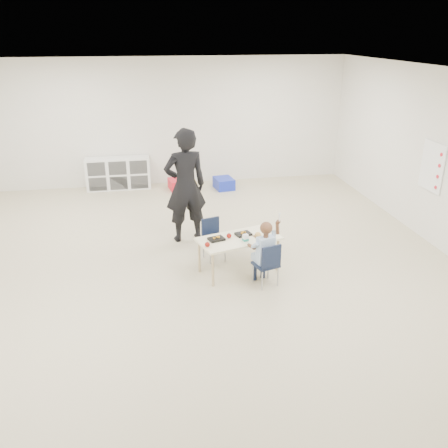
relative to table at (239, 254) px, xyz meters
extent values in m
plane|color=#BCB090|center=(-0.63, 0.07, -0.27)|extent=(9.00, 9.00, 0.00)
plane|color=white|center=(-0.63, 0.07, 2.53)|extent=(9.00, 9.00, 0.00)
cube|color=white|center=(-0.63, 4.57, 1.13)|extent=(8.00, 0.02, 2.80)
cube|color=white|center=(-0.63, -4.43, 1.13)|extent=(8.00, 0.02, 2.80)
cube|color=#F1E9C1|center=(0.00, 0.00, 0.25)|extent=(1.29, 0.89, 0.03)
cube|color=black|center=(0.09, 0.09, 0.28)|extent=(0.26, 0.22, 0.03)
cube|color=black|center=(-0.33, -0.02, 0.28)|extent=(0.26, 0.22, 0.03)
cube|color=white|center=(0.07, -0.13, 0.31)|extent=(0.09, 0.09, 0.10)
ellipsoid|color=tan|center=(0.28, -0.01, 0.30)|extent=(0.09, 0.09, 0.07)
sphere|color=maroon|center=(-0.14, 0.02, 0.30)|extent=(0.07, 0.07, 0.07)
sphere|color=maroon|center=(-0.49, -0.22, 0.30)|extent=(0.07, 0.07, 0.07)
cube|color=white|center=(-1.83, 4.35, 0.08)|extent=(1.40, 0.40, 0.70)
cube|color=white|center=(3.35, 0.67, 0.98)|extent=(0.02, 0.60, 0.80)
imported|color=black|center=(-0.63, 1.29, 0.68)|extent=(0.76, 0.56, 1.90)
cube|color=red|center=(-0.54, 4.05, -0.16)|extent=(0.42, 0.51, 0.23)
cube|color=yellow|center=(-0.30, 3.95, -0.17)|extent=(0.32, 0.41, 0.20)
cube|color=#182BB7|center=(0.48, 3.92, -0.15)|extent=(0.45, 0.54, 0.24)
camera|label=1|loc=(-1.31, -6.10, 3.04)|focal=38.00mm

